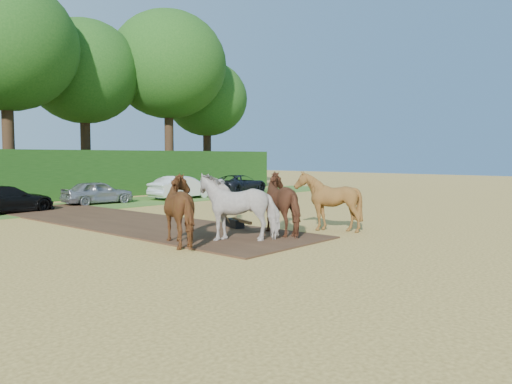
% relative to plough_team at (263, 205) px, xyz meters
% --- Properties ---
extents(ground, '(120.00, 120.00, 0.00)m').
position_rel_plough_team_xyz_m(ground, '(-2.30, -0.54, -1.05)').
color(ground, gold).
rests_on(ground, ground).
extents(earth_strip, '(4.50, 17.00, 0.05)m').
position_rel_plough_team_xyz_m(earth_strip, '(-0.80, 6.46, -1.02)').
color(earth_strip, '#472D1C').
rests_on(earth_strip, ground).
extents(grass_verge, '(50.00, 5.00, 0.03)m').
position_rel_plough_team_xyz_m(grass_verge, '(-2.30, 13.46, -1.03)').
color(grass_verge, '#38601E').
rests_on(grass_verge, ground).
extents(plough_team, '(7.34, 5.46, 2.11)m').
position_rel_plough_team_xyz_m(plough_team, '(0.00, 0.00, 0.00)').
color(plough_team, brown).
rests_on(plough_team, ground).
extents(parked_cars, '(36.08, 3.01, 1.41)m').
position_rel_plough_team_xyz_m(parked_cars, '(-1.38, 13.40, -0.39)').
color(parked_cars, '#B3B6BB').
rests_on(parked_cars, ground).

